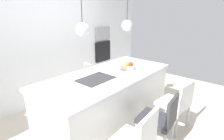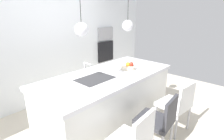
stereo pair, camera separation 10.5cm
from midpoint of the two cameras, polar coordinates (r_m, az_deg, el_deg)
The scene contains 13 objects.
floor at distance 3.34m, azimuth -2.11°, elevation -16.74°, with size 6.60×6.60×0.00m, color beige.
back_wall at distance 4.09m, azimuth -19.84°, elevation 8.52°, with size 6.00×0.10×2.60m, color white.
kitchen_island at distance 3.09m, azimuth -2.21°, elevation -9.57°, with size 2.39×1.06×0.94m.
sink_basin at distance 2.72m, azimuth -6.36°, elevation -3.00°, with size 0.56×0.40×0.02m, color #2D2D30.
faucet at distance 2.82m, azimuth -9.44°, elevation 0.83°, with size 0.02×0.17×0.22m.
fruit_bowl at distance 3.18m, azimuth 4.27°, elevation 1.15°, with size 0.26×0.26×0.13m.
microwave at distance 4.98m, azimuth -3.74°, elevation 11.66°, with size 0.54×0.08×0.34m, color #9E9EA3.
oven at distance 5.06m, azimuth -3.62°, elevation 6.03°, with size 0.56×0.08×0.56m, color black.
chair_near at distance 2.18m, azimuth 6.48°, elevation -21.70°, with size 0.46×0.46×0.90m.
chair_middle at distance 2.62m, azimuth 14.14°, elevation -14.99°, with size 0.46×0.51×0.86m.
chair_far at distance 3.11m, azimuth 19.31°, elevation -9.80°, with size 0.51×0.50×0.87m.
pendant_light_left at distance 2.41m, azimuth -10.76°, elevation 12.72°, with size 0.19×0.19×0.79m.
pendant_light_right at distance 3.13m, azimuth 3.85°, elevation 14.15°, with size 0.19×0.19×0.79m.
Camera 1 is at (-2.04, -1.83, 1.91)m, focal length 28.31 mm.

